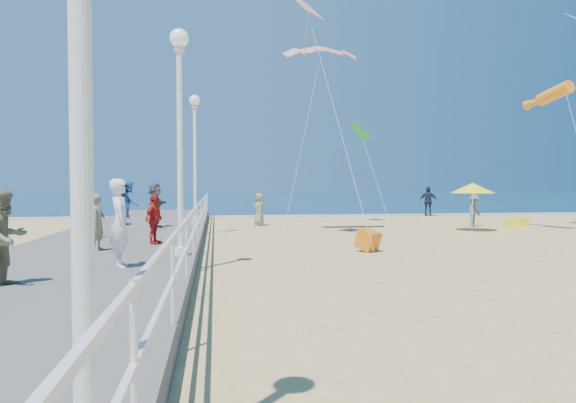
{
  "coord_description": "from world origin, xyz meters",
  "views": [
    {
      "loc": [
        -4.53,
        -12.32,
        2.11
      ],
      "look_at": [
        -2.5,
        2.0,
        1.6
      ],
      "focal_mm": 32.0,
      "sensor_mm": 36.0,
      "label": 1
    }
  ],
  "objects": [
    {
      "name": "ground",
      "position": [
        0.0,
        0.0,
        0.0
      ],
      "size": [
        160.0,
        160.0,
        0.0
      ],
      "primitive_type": "plane",
      "color": "tan",
      "rests_on": "ground"
    },
    {
      "name": "ocean",
      "position": [
        0.0,
        65.0,
        0.01
      ],
      "size": [
        160.0,
        90.0,
        0.05
      ],
      "primitive_type": "cube",
      "color": "#0B2D47",
      "rests_on": "ground"
    },
    {
      "name": "surf_line",
      "position": [
        0.0,
        20.5,
        0.03
      ],
      "size": [
        160.0,
        1.2,
        0.04
      ],
      "primitive_type": "cube",
      "color": "white",
      "rests_on": "ground"
    },
    {
      "name": "boardwalk",
      "position": [
        -7.5,
        0.0,
        0.2
      ],
      "size": [
        5.0,
        44.0,
        0.4
      ],
      "primitive_type": "cube",
      "color": "#67625D",
      "rests_on": "ground"
    },
    {
      "name": "railing",
      "position": [
        -5.05,
        0.0,
        1.25
      ],
      "size": [
        0.05,
        42.0,
        0.55
      ],
      "color": "white",
      "rests_on": "boardwalk"
    },
    {
      "name": "lamp_post_mid",
      "position": [
        -5.35,
        0.0,
        3.66
      ],
      "size": [
        0.44,
        0.44,
        5.32
      ],
      "color": "white",
      "rests_on": "boardwalk"
    },
    {
      "name": "lamp_post_far",
      "position": [
        -5.35,
        9.0,
        3.66
      ],
      "size": [
        0.44,
        0.44,
        5.32
      ],
      "color": "white",
      "rests_on": "boardwalk"
    },
    {
      "name": "woman_holding_toddler",
      "position": [
        -6.44,
        -1.56,
        1.3
      ],
      "size": [
        0.52,
        0.71,
        1.81
      ],
      "primitive_type": "imported",
      "rotation": [
        0.0,
        0.0,
        1.71
      ],
      "color": "white",
      "rests_on": "boardwalk"
    },
    {
      "name": "toddler_held",
      "position": [
        -6.29,
        -1.41,
        1.7
      ],
      "size": [
        0.4,
        0.48,
        0.91
      ],
      "primitive_type": "imported",
      "rotation": [
        0.0,
        0.0,
        1.71
      ],
      "color": "#3274BC",
      "rests_on": "boardwalk"
    },
    {
      "name": "spectator_1",
      "position": [
        -8.0,
        -3.26,
        1.21
      ],
      "size": [
        0.93,
        0.99,
        1.62
      ],
      "primitive_type": "imported",
      "rotation": [
        0.0,
        0.0,
        1.04
      ],
      "color": "#7E7B57",
      "rests_on": "boardwalk"
    },
    {
      "name": "spectator_3",
      "position": [
        -6.25,
        2.45,
        1.1
      ],
      "size": [
        0.63,
        0.89,
        1.41
      ],
      "primitive_type": "imported",
      "rotation": [
        0.0,
        0.0,
        1.19
      ],
      "color": "#B31D16",
      "rests_on": "boardwalk"
    },
    {
      "name": "spectator_4",
      "position": [
        -8.59,
        4.23,
        1.18
      ],
      "size": [
        0.66,
        0.86,
        1.56
      ],
      "primitive_type": "imported",
      "rotation": [
        0.0,
        0.0,
        1.33
      ],
      "color": "#192538",
      "rests_on": "boardwalk"
    },
    {
      "name": "spectator_5",
      "position": [
        -6.87,
        8.15,
        1.27
      ],
      "size": [
        0.79,
        1.68,
        1.74
      ],
      "primitive_type": "imported",
      "rotation": [
        0.0,
        0.0,
        1.39
      ],
      "color": "#535257",
      "rests_on": "boardwalk"
    },
    {
      "name": "spectator_6",
      "position": [
        -7.5,
        1.23,
        1.13
      ],
      "size": [
        0.42,
        0.58,
        1.45
      ],
      "primitive_type": "imported",
      "rotation": [
        0.0,
        0.0,
        1.42
      ],
      "color": "#7B6F55",
      "rests_on": "boardwalk"
    },
    {
      "name": "beach_walker_a",
      "position": [
        7.99,
        11.12,
        0.79
      ],
      "size": [
        1.15,
        1.1,
        1.57
      ],
      "primitive_type": "imported",
      "rotation": [
        0.0,
        0.0,
        0.7
      ],
      "color": "slate",
      "rests_on": "ground"
    },
    {
      "name": "beach_walker_b",
      "position": [
        9.24,
        19.47,
        0.96
      ],
      "size": [
        1.22,
        0.91,
        1.93
      ],
      "primitive_type": "imported",
      "rotation": [
        0.0,
        0.0,
        2.69
      ],
      "color": "#1A253B",
      "rests_on": "ground"
    },
    {
      "name": "beach_walker_c",
      "position": [
        -2.36,
        13.27,
        0.82
      ],
      "size": [
        0.64,
        0.87,
        1.64
      ],
      "primitive_type": "imported",
      "rotation": [
        0.0,
        0.0,
        -1.41
      ],
      "color": "#837E5A",
      "rests_on": "ground"
    },
    {
      "name": "box_kite",
      "position": [
        0.14,
        2.96,
        0.3
      ],
      "size": [
        0.87,
        0.9,
        0.74
      ],
      "primitive_type": "cube",
      "rotation": [
        0.31,
        0.0,
        0.69
      ],
      "color": "red",
      "rests_on": "ground"
    },
    {
      "name": "beach_umbrella",
      "position": [
        6.76,
        9.01,
        1.91
      ],
      "size": [
        1.9,
        1.9,
        2.14
      ],
      "color": "white",
      "rests_on": "ground"
    },
    {
      "name": "beach_chair_left",
      "position": [
        10.62,
        11.38,
        0.2
      ],
      "size": [
        0.55,
        0.55,
        0.4
      ],
      "primitive_type": "cube",
      "color": "yellow",
      "rests_on": "ground"
    },
    {
      "name": "beach_chair_right",
      "position": [
        9.54,
        10.33,
        0.2
      ],
      "size": [
        0.55,
        0.55,
        0.4
      ],
      "primitive_type": "cube",
      "color": "#FFF31A",
      "rests_on": "ground"
    },
    {
      "name": "kite_parafoil",
      "position": [
        -0.07,
        9.23,
        7.82
      ],
      "size": [
        3.23,
        0.94,
        0.65
      ],
      "primitive_type": null,
      "rotation": [
        0.44,
        0.0,
        0.0
      ],
      "color": "red"
    },
    {
      "name": "kite_windsock",
      "position": [
        10.1,
        8.24,
        6.03
      ],
      "size": [
        1.03,
        2.8,
        1.11
      ],
      "primitive_type": "cylinder",
      "rotation": [
        1.36,
        0.0,
        0.17
      ],
      "color": "orange"
    },
    {
      "name": "kite_diamond_green",
      "position": [
        3.3,
        14.9,
        4.97
      ],
      "size": [
        1.02,
        1.31,
        0.85
      ],
      "primitive_type": "cube",
      "rotation": [
        0.75,
        0.0,
        1.67
      ],
      "color": "green"
    },
    {
      "name": "kite_diamond_redwhite",
      "position": [
        -1.07,
        7.19,
        8.87
      ],
      "size": [
        1.51,
        1.53,
        0.87
      ],
      "primitive_type": "cube",
      "rotation": [
        0.76,
        0.0,
        0.83
      ],
      "color": "red"
    }
  ]
}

